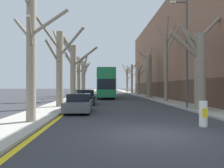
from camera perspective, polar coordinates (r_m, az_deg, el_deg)
ground_plane at (r=8.66m, az=10.04°, el=-12.79°), size 300.00×300.00×0.00m
sidewalk_left at (r=58.42m, az=-6.65°, el=-2.30°), size 2.63×120.00×0.12m
sidewalk_right at (r=58.79m, az=4.77°, el=-2.29°), size 2.63×120.00×0.12m
building_facade_right at (r=38.29m, az=18.88°, el=7.18°), size 10.08×44.92×13.97m
kerb_line_stripe at (r=58.34m, az=-5.19°, el=-2.36°), size 0.24×120.00×0.01m
street_tree_left_0 at (r=11.50m, az=-20.46°, el=8.83°), size 3.36×2.57×8.27m
street_tree_left_1 at (r=19.00m, az=-13.59°, el=4.94°), size 3.78×3.95×7.22m
street_tree_left_2 at (r=27.91m, az=-10.14°, el=4.07°), size 5.31×1.51×8.61m
street_tree_left_3 at (r=35.20m, az=-8.71°, el=1.88°), size 3.73×2.25×7.12m
street_tree_left_4 at (r=42.22m, az=-7.44°, el=2.13°), size 2.68×2.81×7.61m
street_tree_right_0 at (r=17.48m, az=21.78°, el=4.79°), size 4.76×3.39×7.48m
street_tree_right_1 at (r=25.92m, az=13.99°, el=5.00°), size 2.27×2.47×9.48m
street_tree_right_2 at (r=34.64m, az=9.59°, el=2.51°), size 2.60×3.38×8.26m
street_tree_right_3 at (r=43.66m, az=7.01°, el=1.08°), size 2.18×4.60×6.12m
street_tree_right_4 at (r=53.80m, az=5.23°, el=1.87°), size 3.37×3.29×8.17m
street_tree_right_5 at (r=62.10m, az=4.08°, el=1.31°), size 4.13×3.10×7.90m
double_decker_bus at (r=34.13m, az=-1.67°, el=0.51°), size 2.60×11.23×4.36m
parked_car_0 at (r=15.67m, az=-8.58°, el=-4.99°), size 1.74×4.36×1.30m
parked_car_1 at (r=22.00m, az=-6.89°, el=-3.54°), size 1.82×3.96×1.47m
lamp_post at (r=18.53m, az=18.66°, el=8.69°), size 1.40×0.20×8.68m
traffic_bollard at (r=10.82m, az=22.73°, el=-7.17°), size 0.36×0.37×1.17m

